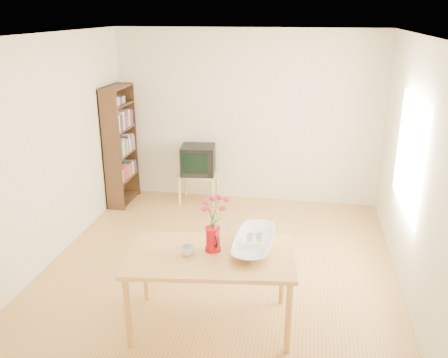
% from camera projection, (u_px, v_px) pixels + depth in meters
% --- Properties ---
extents(room, '(4.50, 4.50, 4.50)m').
position_uv_depth(room, '(222.00, 162.00, 5.06)').
color(room, '#B3813F').
rests_on(room, ground).
extents(table, '(1.60, 1.05, 0.75)m').
position_uv_depth(table, '(210.00, 261.00, 4.31)').
color(table, '#CA8E45').
rests_on(table, ground).
extents(tv_stand, '(0.60, 0.45, 0.46)m').
position_uv_depth(tv_stand, '(198.00, 178.00, 7.31)').
color(tv_stand, '#E1BF7F').
rests_on(tv_stand, ground).
extents(bookshelf, '(0.28, 0.70, 1.80)m').
position_uv_depth(bookshelf, '(121.00, 150.00, 7.15)').
color(bookshelf, '#331F11').
rests_on(bookshelf, ground).
extents(pitcher, '(0.15, 0.21, 0.23)m').
position_uv_depth(pitcher, '(213.00, 240.00, 4.33)').
color(pitcher, '#B80A14').
rests_on(pitcher, table).
extents(flowers, '(0.26, 0.26, 0.37)m').
position_uv_depth(flowers, '(213.00, 210.00, 4.23)').
color(flowers, '#D3315C').
rests_on(flowers, pitcher).
extents(mug, '(0.15, 0.15, 0.09)m').
position_uv_depth(mug, '(187.00, 250.00, 4.26)').
color(mug, white).
rests_on(mug, table).
extents(bowl, '(0.56, 0.56, 0.51)m').
position_uv_depth(bowl, '(254.00, 221.00, 4.35)').
color(bowl, white).
rests_on(bowl, table).
extents(teacup_a, '(0.09, 0.09, 0.06)m').
position_uv_depth(teacup_a, '(250.00, 226.00, 4.37)').
color(teacup_a, white).
rests_on(teacup_a, bowl).
extents(teacup_b, '(0.09, 0.09, 0.06)m').
position_uv_depth(teacup_b, '(259.00, 226.00, 4.38)').
color(teacup_b, white).
rests_on(teacup_b, bowl).
extents(television, '(0.55, 0.52, 0.43)m').
position_uv_depth(television, '(198.00, 159.00, 7.23)').
color(television, black).
rests_on(television, tv_stand).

